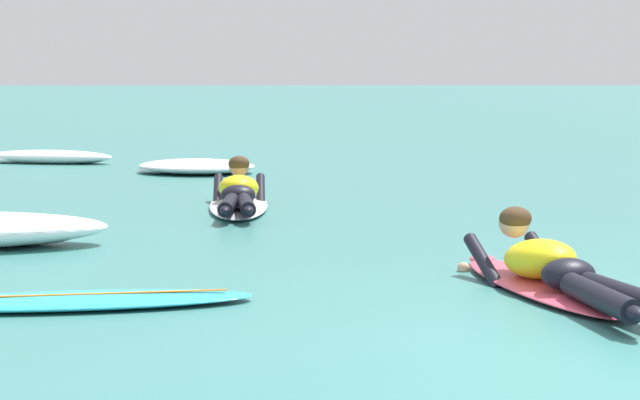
# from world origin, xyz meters

# --- Properties ---
(ground_plane) EXTENTS (120.00, 120.00, 0.00)m
(ground_plane) POSITION_xyz_m (0.00, 10.00, 0.00)
(ground_plane) COLOR #387A75
(surfer_near) EXTENTS (0.97, 2.59, 0.54)m
(surfer_near) POSITION_xyz_m (-0.32, 1.70, 0.14)
(surfer_near) COLOR #E54C66
(surfer_near) RESTS_ON ground
(surfer_far) EXTENTS (0.62, 2.66, 0.55)m
(surfer_far) POSITION_xyz_m (-2.42, 6.24, 0.13)
(surfer_far) COLOR silver
(surfer_far) RESTS_ON ground
(drifting_surfboard) EXTENTS (2.19, 0.83, 0.16)m
(drifting_surfboard) POSITION_xyz_m (-3.25, 1.41, 0.03)
(drifting_surfboard) COLOR #2DB2D1
(drifting_surfboard) RESTS_ON ground
(whitewater_front) EXTENTS (1.96, 0.89, 0.19)m
(whitewater_front) POSITION_xyz_m (-5.32, 11.87, 0.09)
(whitewater_front) COLOR white
(whitewater_front) RESTS_ON ground
(whitewater_mid_left) EXTENTS (1.82, 1.58, 0.18)m
(whitewater_mid_left) POSITION_xyz_m (-3.10, 10.24, 0.08)
(whitewater_mid_left) COLOR white
(whitewater_mid_left) RESTS_ON ground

